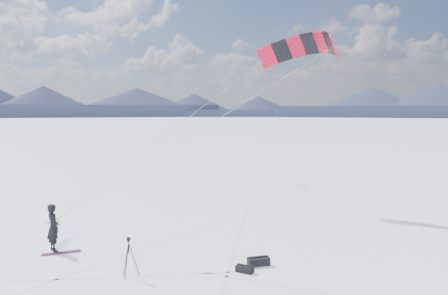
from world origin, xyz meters
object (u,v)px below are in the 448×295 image
object	(u,v)px
snowboard	(61,253)
gear_bag_b	(245,269)
tripod	(129,252)
gear_bag_a	(259,261)
snowkiter	(54,251)

from	to	relation	value
snowboard	gear_bag_b	world-z (taller)	gear_bag_b
tripod	gear_bag_a	size ratio (longest dim) A/B	1.75
tripod	gear_bag_a	distance (m)	4.53
snowkiter	tripod	distance (m)	4.46
gear_bag_a	gear_bag_b	xyz separation A→B (m)	(-0.68, -0.48, -0.03)
snowkiter	snowboard	size ratio (longest dim) A/B	1.30
gear_bag_a	snowkiter	bearing A→B (deg)	152.75
snowboard	gear_bag_a	xyz separation A→B (m)	(6.79, -3.37, 0.13)
tripod	gear_bag_a	xyz separation A→B (m)	(4.47, -0.22, -0.70)
snowboard	gear_bag_a	world-z (taller)	gear_bag_a
gear_bag_a	gear_bag_b	world-z (taller)	gear_bag_a
tripod	snowkiter	bearing A→B (deg)	127.55
snowkiter	gear_bag_b	xyz separation A→B (m)	(6.39, -4.21, 0.12)
snowboard	tripod	size ratio (longest dim) A/B	1.08
snowboard	snowkiter	bearing A→B (deg)	122.49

